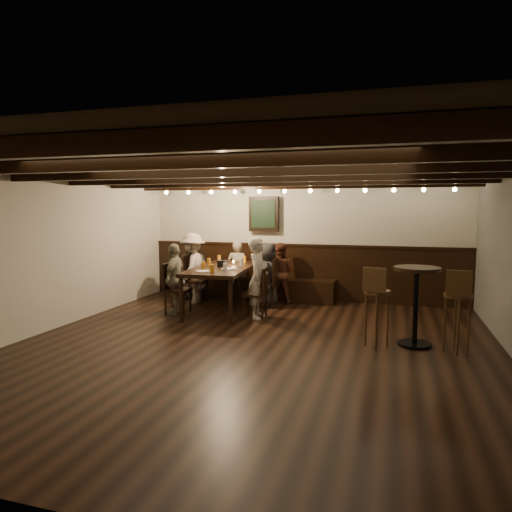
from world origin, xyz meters
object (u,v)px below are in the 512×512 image
(chair_left_far, at_px, (177,298))
(person_left_far, at_px, (175,279))
(person_right_far, at_px, (258,278))
(high_top_table, at_px, (416,294))
(person_left_near, at_px, (193,268))
(chair_left_near, at_px, (194,289))
(person_bench_right, at_px, (279,273))
(person_bench_left, at_px, (193,268))
(bar_stool_right, at_px, (457,322))
(chair_right_near, at_px, (266,292))
(chair_right_far, at_px, (256,303))
(bar_stool_left, at_px, (377,317))
(dining_table, at_px, (223,270))
(person_right_near, at_px, (268,275))
(person_bench_centre, at_px, (237,270))

(chair_left_far, distance_m, person_left_far, 0.35)
(person_right_far, relative_size, high_top_table, 1.28)
(person_left_near, xyz_separation_m, person_right_far, (1.57, -0.78, -0.01))
(chair_left_near, relative_size, person_left_near, 0.68)
(high_top_table, bearing_deg, person_bench_right, 137.34)
(person_bench_right, height_order, person_left_far, person_left_far)
(person_bench_left, relative_size, high_top_table, 1.19)
(bar_stool_right, bearing_deg, chair_right_near, 153.34)
(chair_right_far, distance_m, bar_stool_left, 2.32)
(high_top_table, distance_m, bar_stool_right, 0.60)
(person_bench_right, relative_size, high_top_table, 1.10)
(chair_left_far, xyz_separation_m, person_left_near, (-0.10, 0.89, 0.42))
(dining_table, distance_m, chair_right_far, 0.97)
(chair_right_far, xyz_separation_m, person_right_far, (0.03, 0.00, 0.43))
(person_right_near, bearing_deg, person_bench_right, -18.43)
(person_right_near, bearing_deg, high_top_table, -129.66)
(chair_right_near, distance_m, person_bench_centre, 0.99)
(person_right_near, height_order, bar_stool_right, person_right_near)
(chair_right_near, xyz_separation_m, person_left_far, (-1.39, -1.02, 0.34))
(person_right_near, bearing_deg, dining_table, 120.96)
(chair_left_near, height_order, chair_right_near, chair_left_near)
(bar_stool_left, bearing_deg, person_left_near, 165.69)
(chair_left_near, relative_size, high_top_table, 0.88)
(person_left_far, distance_m, person_right_far, 1.50)
(person_bench_right, xyz_separation_m, bar_stool_right, (2.96, -2.42, -0.19))
(dining_table, height_order, person_left_near, person_left_near)
(person_bench_right, height_order, person_left_near, person_left_near)
(person_right_far, bearing_deg, person_bench_right, -6.34)
(person_left_far, bearing_deg, high_top_table, 74.26)
(chair_left_near, relative_size, person_bench_right, 0.80)
(chair_right_far, bearing_deg, person_left_far, 90.00)
(chair_right_near, height_order, person_left_near, person_left_near)
(chair_left_near, distance_m, high_top_table, 4.39)
(person_left_near, distance_m, person_right_far, 1.75)
(person_bench_left, relative_size, person_bench_centre, 1.07)
(bar_stool_left, bearing_deg, person_right_near, 149.45)
(person_bench_centre, relative_size, bar_stool_right, 1.10)
(person_bench_centre, bearing_deg, person_left_far, 63.43)
(person_left_far, distance_m, bar_stool_right, 4.59)
(person_right_far, height_order, bar_stool_left, person_right_far)
(chair_right_far, relative_size, high_top_table, 0.80)
(chair_left_far, bearing_deg, high_top_table, 74.14)
(person_bench_centre, height_order, high_top_table, person_bench_centre)
(bar_stool_left, relative_size, bar_stool_right, 1.00)
(person_bench_centre, xyz_separation_m, person_left_far, (-0.63, -1.56, 0.02))
(chair_left_far, relative_size, bar_stool_left, 0.83)
(person_left_far, bearing_deg, person_right_near, 120.96)
(chair_left_far, height_order, person_left_far, person_left_far)
(dining_table, xyz_separation_m, person_right_far, (0.78, -0.39, -0.05))
(person_left_near, bearing_deg, chair_right_near, 90.00)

